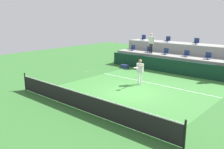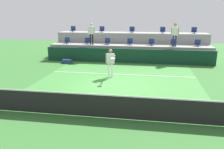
{
  "view_description": "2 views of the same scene",
  "coord_description": "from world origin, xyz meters",
  "px_view_note": "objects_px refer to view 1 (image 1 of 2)",
  "views": [
    {
      "loc": [
        8.32,
        -11.37,
        4.5
      ],
      "look_at": [
        -0.46,
        -1.3,
        1.25
      ],
      "focal_mm": 39.08,
      "sensor_mm": 36.0,
      "label": 1
    },
    {
      "loc": [
        1.75,
        -11.72,
        3.72
      ],
      "look_at": [
        0.03,
        -1.45,
        0.99
      ],
      "focal_mm": 37.36,
      "sensor_mm": 36.0,
      "label": 2
    }
  ],
  "objects_px": {
    "stadium_chair_upper_left": "(168,40)",
    "tennis_ball": "(86,72)",
    "stadium_chair_lower_mid_right": "(208,56)",
    "stadium_chair_lower_far_left": "(133,48)",
    "equipment_bag": "(125,66)",
    "stadium_chair_upper_far_left": "(143,38)",
    "stadium_chair_upper_center": "(196,42)",
    "stadium_chair_lower_mid_left": "(166,52)",
    "spectator_in_grey": "(151,41)",
    "stadium_chair_lower_left": "(148,50)",
    "stadium_chair_lower_center": "(186,54)",
    "tennis_player": "(140,69)"
  },
  "relations": [
    {
      "from": "stadium_chair_lower_mid_left",
      "to": "stadium_chair_upper_far_left",
      "type": "relative_size",
      "value": 1.0
    },
    {
      "from": "stadium_chair_upper_left",
      "to": "equipment_bag",
      "type": "xyz_separation_m",
      "value": [
        -1.91,
        -3.95,
        -2.16
      ]
    },
    {
      "from": "stadium_chair_lower_mid_right",
      "to": "stadium_chair_upper_left",
      "type": "distance_m",
      "value": 4.86
    },
    {
      "from": "stadium_chair_upper_far_left",
      "to": "stadium_chair_upper_center",
      "type": "bearing_deg",
      "value": 0.0
    },
    {
      "from": "stadium_chair_lower_far_left",
      "to": "equipment_bag",
      "type": "distance_m",
      "value": 2.63
    },
    {
      "from": "stadium_chair_lower_center",
      "to": "stadium_chair_lower_far_left",
      "type": "bearing_deg",
      "value": 180.0
    },
    {
      "from": "stadium_chair_lower_left",
      "to": "stadium_chair_lower_center",
      "type": "xyz_separation_m",
      "value": [
        3.6,
        0.0,
        0.0
      ]
    },
    {
      "from": "stadium_chair_upper_left",
      "to": "equipment_bag",
      "type": "relative_size",
      "value": 0.68
    },
    {
      "from": "stadium_chair_lower_far_left",
      "to": "tennis_ball",
      "type": "relative_size",
      "value": 7.65
    },
    {
      "from": "stadium_chair_upper_far_left",
      "to": "tennis_player",
      "type": "distance_m",
      "value": 8.9
    },
    {
      "from": "stadium_chair_lower_mid_right",
      "to": "stadium_chair_upper_far_left",
      "type": "distance_m",
      "value": 7.41
    },
    {
      "from": "tennis_ball",
      "to": "equipment_bag",
      "type": "distance_m",
      "value": 7.03
    },
    {
      "from": "stadium_chair_lower_mid_left",
      "to": "tennis_player",
      "type": "height_order",
      "value": "stadium_chair_lower_mid_left"
    },
    {
      "from": "stadium_chair_lower_far_left",
      "to": "stadium_chair_upper_far_left",
      "type": "bearing_deg",
      "value": 91.18
    },
    {
      "from": "equipment_bag",
      "to": "stadium_chair_lower_far_left",
      "type": "bearing_deg",
      "value": 109.29
    },
    {
      "from": "stadium_chair_lower_left",
      "to": "equipment_bag",
      "type": "distance_m",
      "value": 2.72
    },
    {
      "from": "stadium_chair_lower_far_left",
      "to": "stadium_chair_lower_mid_right",
      "type": "bearing_deg",
      "value": 0.0
    },
    {
      "from": "tennis_player",
      "to": "spectator_in_grey",
      "type": "xyz_separation_m",
      "value": [
        -2.48,
        5.22,
        1.26
      ]
    },
    {
      "from": "stadium_chair_lower_far_left",
      "to": "stadium_chair_upper_left",
      "type": "height_order",
      "value": "stadium_chair_upper_left"
    },
    {
      "from": "stadium_chair_lower_mid_left",
      "to": "stadium_chair_upper_center",
      "type": "height_order",
      "value": "stadium_chair_upper_center"
    },
    {
      "from": "stadium_chair_lower_mid_left",
      "to": "stadium_chair_upper_far_left",
      "type": "xyz_separation_m",
      "value": [
        -3.54,
        1.8,
        0.85
      ]
    },
    {
      "from": "stadium_chair_lower_mid_left",
      "to": "spectator_in_grey",
      "type": "xyz_separation_m",
      "value": [
        -1.24,
        -0.38,
        0.84
      ]
    },
    {
      "from": "stadium_chair_lower_left",
      "to": "stadium_chair_upper_left",
      "type": "height_order",
      "value": "stadium_chair_upper_left"
    },
    {
      "from": "stadium_chair_lower_left",
      "to": "stadium_chair_lower_mid_left",
      "type": "distance_m",
      "value": 1.73
    },
    {
      "from": "stadium_chair_upper_left",
      "to": "tennis_ball",
      "type": "bearing_deg",
      "value": -88.51
    },
    {
      "from": "stadium_chair_upper_far_left",
      "to": "tennis_player",
      "type": "bearing_deg",
      "value": -57.18
    },
    {
      "from": "stadium_chair_lower_center",
      "to": "stadium_chair_upper_far_left",
      "type": "height_order",
      "value": "stadium_chair_upper_far_left"
    },
    {
      "from": "stadium_chair_lower_far_left",
      "to": "spectator_in_grey",
      "type": "relative_size",
      "value": 0.3
    },
    {
      "from": "stadium_chair_lower_center",
      "to": "equipment_bag",
      "type": "distance_m",
      "value": 5.26
    },
    {
      "from": "stadium_chair_lower_mid_left",
      "to": "equipment_bag",
      "type": "bearing_deg",
      "value": -141.94
    },
    {
      "from": "tennis_ball",
      "to": "spectator_in_grey",
      "type": "bearing_deg",
      "value": 94.63
    },
    {
      "from": "stadium_chair_upper_left",
      "to": "tennis_ball",
      "type": "height_order",
      "value": "stadium_chair_upper_left"
    },
    {
      "from": "spectator_in_grey",
      "to": "tennis_ball",
      "type": "distance_m",
      "value": 8.48
    },
    {
      "from": "stadium_chair_lower_mid_right",
      "to": "stadium_chair_upper_center",
      "type": "bearing_deg",
      "value": 133.93
    },
    {
      "from": "stadium_chair_lower_far_left",
      "to": "stadium_chair_lower_left",
      "type": "distance_m",
      "value": 1.77
    },
    {
      "from": "stadium_chair_lower_mid_left",
      "to": "equipment_bag",
      "type": "height_order",
      "value": "stadium_chair_lower_mid_left"
    },
    {
      "from": "stadium_chair_lower_center",
      "to": "stadium_chair_lower_mid_right",
      "type": "distance_m",
      "value": 1.73
    },
    {
      "from": "stadium_chair_lower_left",
      "to": "tennis_ball",
      "type": "distance_m",
      "value": 8.84
    },
    {
      "from": "stadium_chair_lower_far_left",
      "to": "spectator_in_grey",
      "type": "bearing_deg",
      "value": -9.64
    },
    {
      "from": "stadium_chair_lower_mid_left",
      "to": "tennis_player",
      "type": "bearing_deg",
      "value": -77.54
    },
    {
      "from": "stadium_chair_upper_far_left",
      "to": "spectator_in_grey",
      "type": "relative_size",
      "value": 0.3
    },
    {
      "from": "stadium_chair_upper_left",
      "to": "stadium_chair_upper_center",
      "type": "relative_size",
      "value": 1.0
    },
    {
      "from": "tennis_ball",
      "to": "stadium_chair_lower_far_left",
      "type": "bearing_deg",
      "value": 108.55
    },
    {
      "from": "stadium_chair_upper_left",
      "to": "stadium_chair_lower_mid_right",
      "type": "bearing_deg",
      "value": -22.08
    },
    {
      "from": "stadium_chair_lower_mid_left",
      "to": "spectator_in_grey",
      "type": "height_order",
      "value": "spectator_in_grey"
    },
    {
      "from": "equipment_bag",
      "to": "stadium_chair_upper_center",
      "type": "bearing_deg",
      "value": 40.57
    },
    {
      "from": "stadium_chair_upper_center",
      "to": "tennis_ball",
      "type": "height_order",
      "value": "stadium_chair_upper_center"
    },
    {
      "from": "stadium_chair_lower_left",
      "to": "equipment_bag",
      "type": "relative_size",
      "value": 0.68
    },
    {
      "from": "equipment_bag",
      "to": "spectator_in_grey",
      "type": "bearing_deg",
      "value": 49.53
    },
    {
      "from": "stadium_chair_lower_far_left",
      "to": "stadium_chair_lower_mid_left",
      "type": "bearing_deg",
      "value": 0.0
    }
  ]
}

